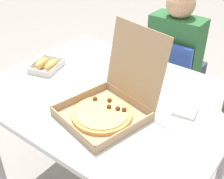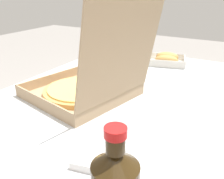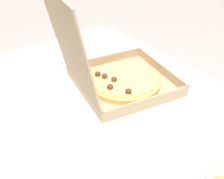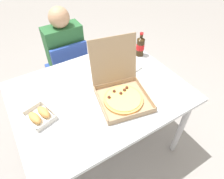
% 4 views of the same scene
% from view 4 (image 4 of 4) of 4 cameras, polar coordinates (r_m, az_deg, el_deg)
% --- Properties ---
extents(ground_plane, '(10.00, 10.00, 0.00)m').
position_cam_4_polar(ground_plane, '(2.08, -2.74, -15.44)').
color(ground_plane, gray).
extents(dining_table, '(1.28, 0.98, 0.76)m').
position_cam_4_polar(dining_table, '(1.53, -3.59, -2.36)').
color(dining_table, silver).
rests_on(dining_table, ground_plane).
extents(chair, '(0.40, 0.40, 0.83)m').
position_cam_4_polar(chair, '(2.18, -12.52, 5.92)').
color(chair, '#2D4CAD').
rests_on(chair, ground_plane).
extents(diner_person, '(0.36, 0.41, 1.15)m').
position_cam_4_polar(diner_person, '(2.11, -13.98, 11.15)').
color(diner_person, '#333847').
rests_on(diner_person, ground_plane).
extents(pizza_box_open, '(0.43, 0.48, 0.39)m').
position_cam_4_polar(pizza_box_open, '(1.39, 2.77, -0.56)').
color(pizza_box_open, tan).
rests_on(pizza_box_open, dining_table).
extents(bread_side_box, '(0.19, 0.22, 0.06)m').
position_cam_4_polar(bread_side_box, '(1.37, -20.59, -7.17)').
color(bread_side_box, white).
rests_on(bread_side_box, dining_table).
extents(cola_bottle, '(0.07, 0.07, 0.22)m').
position_cam_4_polar(cola_bottle, '(1.82, 8.32, 12.56)').
color(cola_bottle, '#33230F').
rests_on(cola_bottle, dining_table).
extents(paper_menu, '(0.25, 0.21, 0.00)m').
position_cam_4_polar(paper_menu, '(1.23, -9.45, -13.64)').
color(paper_menu, white).
rests_on(paper_menu, dining_table).
extents(napkin_pile, '(0.13, 0.13, 0.02)m').
position_cam_4_polar(napkin_pile, '(1.69, 6.36, 6.60)').
color(napkin_pile, white).
rests_on(napkin_pile, dining_table).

